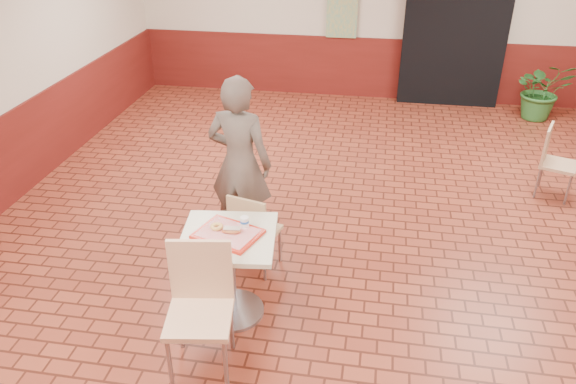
% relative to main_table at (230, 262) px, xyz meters
% --- Properties ---
extents(room_shell, '(8.01, 10.01, 3.01)m').
position_rel_main_table_xyz_m(room_shell, '(0.99, 0.80, 0.97)').
color(room_shell, maroon).
rests_on(room_shell, ground).
extents(wainscot_band, '(8.00, 10.00, 1.00)m').
position_rel_main_table_xyz_m(wainscot_band, '(0.99, 0.80, -0.03)').
color(wainscot_band, '#571510').
rests_on(wainscot_band, ground).
extents(corridor_doorway, '(1.60, 0.22, 2.20)m').
position_rel_main_table_xyz_m(corridor_doorway, '(2.19, 5.68, 0.57)').
color(corridor_doorway, black).
rests_on(corridor_doorway, ground).
extents(promo_poster, '(0.50, 0.03, 1.20)m').
position_rel_main_table_xyz_m(promo_poster, '(0.39, 5.74, 1.07)').
color(promo_poster, gray).
rests_on(promo_poster, wainscot_band).
extents(main_table, '(0.75, 0.75, 0.79)m').
position_rel_main_table_xyz_m(main_table, '(0.00, 0.00, 0.00)').
color(main_table, beige).
rests_on(main_table, ground).
extents(chair_main_front, '(0.54, 0.54, 1.02)m').
position_rel_main_table_xyz_m(chair_main_front, '(-0.07, -0.56, 0.04)').
color(chair_main_front, '#E7B58A').
rests_on(chair_main_front, ground).
extents(chair_main_back, '(0.47, 0.47, 0.83)m').
position_rel_main_table_xyz_m(chair_main_back, '(0.05, 0.62, -0.07)').
color(chair_main_back, tan).
rests_on(chair_main_back, ground).
extents(customer, '(0.69, 0.51, 1.75)m').
position_rel_main_table_xyz_m(customer, '(-0.17, 1.11, 0.35)').
color(customer, brown).
rests_on(customer, ground).
extents(serving_tray, '(0.49, 0.38, 0.03)m').
position_rel_main_table_xyz_m(serving_tray, '(-0.00, 0.00, 0.27)').
color(serving_tray, red).
rests_on(serving_tray, main_table).
extents(ring_donut, '(0.11, 0.11, 0.03)m').
position_rel_main_table_xyz_m(ring_donut, '(-0.10, 0.04, 0.30)').
color(ring_donut, '#E4AE53').
rests_on(ring_donut, serving_tray).
extents(long_john_donut, '(0.16, 0.09, 0.05)m').
position_rel_main_table_xyz_m(long_john_donut, '(0.03, -0.00, 0.31)').
color(long_john_donut, '#C86F3A').
rests_on(long_john_donut, serving_tray).
extents(paper_cup, '(0.07, 0.07, 0.09)m').
position_rel_main_table_xyz_m(paper_cup, '(0.11, 0.10, 0.33)').
color(paper_cup, white).
rests_on(paper_cup, serving_tray).
extents(chair_second_left, '(0.50, 0.50, 0.84)m').
position_rel_main_table_xyz_m(chair_second_left, '(3.14, 2.68, -0.07)').
color(chair_second_left, tan).
rests_on(chair_second_left, ground).
extents(potted_plant, '(0.87, 0.76, 0.91)m').
position_rel_main_table_xyz_m(potted_plant, '(3.55, 5.20, -0.08)').
color(potted_plant, '#2A6B2B').
rests_on(potted_plant, ground).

